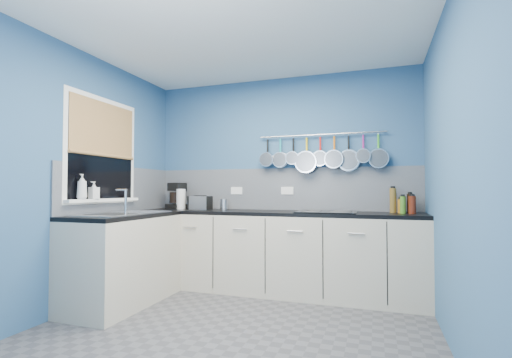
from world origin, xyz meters
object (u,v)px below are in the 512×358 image
Objects in this scene: soap_bottle_b at (94,190)px; toaster at (200,203)px; soap_bottle_a at (82,187)px; paper_towel at (181,199)px; coffee_maker at (176,196)px; hob at (327,212)px; canister at (224,204)px.

soap_bottle_b reaches higher than toaster.
toaster is at bearing 64.59° from soap_bottle_a.
paper_towel is 0.76× the size of coffee_maker.
paper_towel is 1.82m from hob.
canister is (0.64, 0.04, -0.10)m from coffee_maker.
soap_bottle_b is 0.52× the size of coffee_maker.
hob is at bearing -6.71° from canister.
toaster is 1.55m from hob.
hob is (1.91, -0.11, -0.16)m from coffee_maker.
coffee_maker is at bearing 176.65° from hob.
hob is (2.14, 1.19, -0.26)m from soap_bottle_a.
soap_bottle_b is 1.36× the size of canister.
canister is at bearing 21.75° from toaster.
coffee_maker is 1.29× the size of toaster.
paper_towel is at bearing -15.17° from coffee_maker.
coffee_maker is (0.23, 1.30, -0.10)m from soap_bottle_a.
hob is at bearing 9.00° from coffee_maker.
canister is (0.87, 1.19, -0.17)m from soap_bottle_b.
canister is (0.28, 0.09, -0.02)m from toaster.
paper_towel is at bearing -176.51° from toaster.
soap_bottle_a is 1.40m from toaster.
soap_bottle_b reaches higher than canister.
paper_towel is at bearing 75.31° from soap_bottle_a.
hob is (2.14, 1.04, -0.23)m from soap_bottle_b.
soap_bottle_a is 2.46m from hob.
soap_bottle_a is at bearing -123.06° from canister.
soap_bottle_a is 0.95× the size of paper_towel.
soap_bottle_a is 0.72× the size of coffee_maker.
soap_bottle_a is 1.61m from canister.
paper_towel is (0.33, 1.10, -0.11)m from soap_bottle_b.
coffee_maker is at bearing 152.47° from paper_towel.
toaster is at bearing -162.09° from canister.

